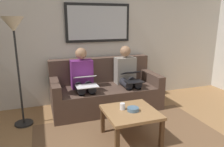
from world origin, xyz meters
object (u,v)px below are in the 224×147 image
bowl (133,109)px  standing_lamp (14,37)px  person_left (127,75)px  person_right (83,79)px  couch (105,91)px  laptop_black (132,77)px  cup (122,106)px  coffee_table (131,115)px  framed_mirror (98,23)px  laptop_white (86,81)px

bowl → standing_lamp: size_ratio=0.09×
bowl → person_left: size_ratio=0.14×
person_right → standing_lamp: (1.01, 0.20, 0.76)m
couch → standing_lamp: 1.80m
couch → standing_lamp: standing_lamp is taller
laptop_black → person_right: size_ratio=0.34×
cup → person_left: (-0.52, -1.07, 0.14)m
person_left → laptop_black: bearing=90.0°
coffee_table → person_left: bearing=-110.5°
framed_mirror → cup: 1.87m
bowl → framed_mirror: bearing=-89.4°
laptop_black → standing_lamp: size_ratio=0.23×
standing_lamp → couch: bearing=-169.4°
bowl → laptop_white: 1.04m
person_right → standing_lamp: standing_lamp is taller
laptop_black → bowl: bearing=66.8°
couch → person_right: size_ratio=1.71×
bowl → person_right: (0.43, -1.16, 0.16)m
laptop_black → person_right: 0.87m
cup → person_left: 1.20m
framed_mirror → coffee_table: size_ratio=1.82×
bowl → laptop_black: laptop_black is taller
coffee_table → laptop_black: (-0.43, -0.92, 0.26)m
person_left → laptop_black: size_ratio=2.93×
person_left → laptop_white: bearing=15.7°
person_right → bowl: bearing=110.5°
framed_mirror → coffee_table: (0.01, 1.61, -1.18)m
framed_mirror → bowl: size_ratio=8.05×
coffee_table → person_right: size_ratio=0.60×
standing_lamp → bowl: bearing=146.2°
coffee_table → standing_lamp: standing_lamp is taller
person_left → laptop_white: 0.87m
cup → person_right: bearing=-73.4°
coffee_table → person_right: bearing=-70.4°
person_left → framed_mirror: bearing=-47.5°
couch → laptop_white: (0.42, 0.30, 0.32)m
person_left → person_right: 0.84m
framed_mirror → standing_lamp: size_ratio=0.75×
couch → person_right: bearing=9.3°
person_right → cup: bearing=106.6°
person_right → laptop_white: (0.00, 0.23, 0.02)m
framed_mirror → laptop_black: 1.22m
bowl → person_left: bearing=-109.0°
person_left → couch: bearing=-9.3°
laptop_white → standing_lamp: standing_lamp is taller
couch → framed_mirror: size_ratio=1.56×
coffee_table → person_right: (0.41, -1.15, 0.24)m
framed_mirror → laptop_white: size_ratio=3.30×
cup → bowl: 0.15m
cup → person_right: 1.13m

